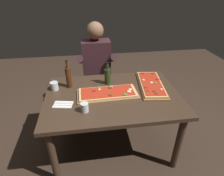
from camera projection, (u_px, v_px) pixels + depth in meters
The scene contains 11 objects.
ground_plane at pixel (113, 144), 2.33m from camera, with size 6.40×6.40×0.00m, color #38281E.
dining_table at pixel (113, 102), 2.00m from camera, with size 1.40×0.96×0.74m.
pizza_rectangular_front at pixel (108, 93), 1.93m from camera, with size 0.64×0.29×0.05m.
pizza_rectangular_left at pixel (151, 84), 2.09m from camera, with size 0.34×0.64×0.05m.
wine_bottle_dark at pixel (107, 76), 2.10m from camera, with size 0.07×0.07×0.26m.
oil_bottle_amber at pixel (69, 77), 2.02m from camera, with size 0.06×0.06×0.32m.
tumbler_near_camera at pixel (85, 108), 1.68m from camera, with size 0.07×0.07×0.09m.
tumbler_far_side at pixel (54, 86), 2.01m from camera, with size 0.08×0.08×0.09m.
napkin_cutlery_set at pixel (63, 105), 1.79m from camera, with size 0.20×0.14×0.01m.
diner_chair at pixel (97, 79), 2.79m from camera, with size 0.44×0.44×0.87m.
seated_diner at pixel (97, 66), 2.56m from camera, with size 0.53×0.41×1.33m.
Camera 1 is at (-0.24, -1.62, 1.80)m, focal length 29.72 mm.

